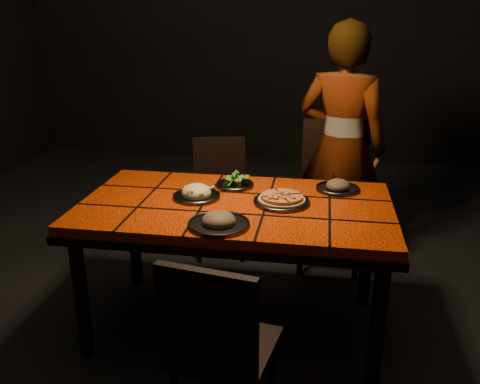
% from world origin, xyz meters
% --- Properties ---
extents(room_shell, '(6.04, 7.04, 3.08)m').
position_xyz_m(room_shell, '(0.00, 0.00, 1.50)').
color(room_shell, black).
rests_on(room_shell, ground).
extents(dining_table, '(1.62, 0.92, 0.75)m').
position_xyz_m(dining_table, '(0.00, 0.00, 0.67)').
color(dining_table, '#FC4007').
rests_on(dining_table, ground).
extents(chair_near, '(0.44, 0.44, 0.85)m').
position_xyz_m(chair_near, '(0.07, -0.82, 0.49)').
color(chair_near, black).
rests_on(chair_near, ground).
extents(chair_far_left, '(0.45, 0.45, 0.83)m').
position_xyz_m(chair_far_left, '(-0.29, 0.97, 0.48)').
color(chair_far_left, black).
rests_on(chair_far_left, ground).
extents(chair_far_right, '(0.46, 0.46, 1.00)m').
position_xyz_m(chair_far_right, '(0.51, 0.92, 0.57)').
color(chair_far_right, black).
rests_on(chair_far_right, ground).
extents(diner, '(0.69, 0.55, 1.65)m').
position_xyz_m(diner, '(0.55, 0.95, 0.82)').
color(diner, brown).
rests_on(diner, ground).
extents(plate_pizza, '(0.32, 0.32, 0.04)m').
position_xyz_m(plate_pizza, '(0.23, 0.03, 0.77)').
color(plate_pizza, '#3E3E43').
rests_on(plate_pizza, dining_table).
extents(plate_pasta, '(0.25, 0.25, 0.08)m').
position_xyz_m(plate_pasta, '(-0.22, 0.04, 0.77)').
color(plate_pasta, '#3E3E43').
rests_on(plate_pasta, dining_table).
extents(plate_salad, '(0.21, 0.21, 0.07)m').
position_xyz_m(plate_salad, '(-0.05, 0.25, 0.78)').
color(plate_salad, '#3E3E43').
rests_on(plate_salad, dining_table).
extents(plate_mushroom_a, '(0.29, 0.29, 0.09)m').
position_xyz_m(plate_mushroom_a, '(-0.03, -0.31, 0.77)').
color(plate_mushroom_a, '#3E3E43').
rests_on(plate_mushroom_a, dining_table).
extents(plate_mushroom_b, '(0.24, 0.24, 0.08)m').
position_xyz_m(plate_mushroom_b, '(0.52, 0.28, 0.77)').
color(plate_mushroom_b, '#3E3E43').
rests_on(plate_mushroom_b, dining_table).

